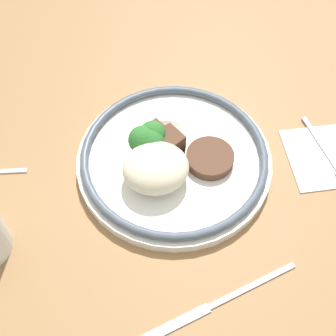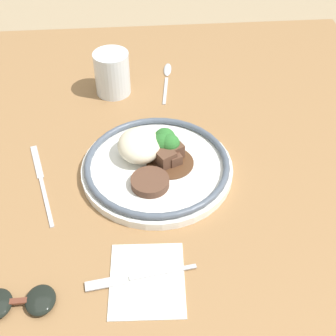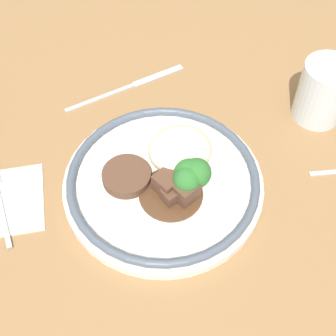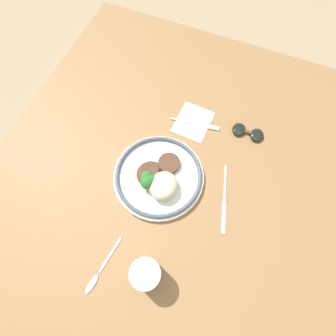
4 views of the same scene
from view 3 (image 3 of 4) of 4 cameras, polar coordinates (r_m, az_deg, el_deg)
The scene contains 5 objects.
ground_plane at distance 0.70m, azimuth -4.03°, elevation -2.74°, with size 8.00×8.00×0.00m, color #998466.
dining_table at distance 0.68m, azimuth -4.12°, elevation -1.89°, with size 1.23×1.12×0.04m.
plate at distance 0.64m, azimuth -0.16°, elevation -1.13°, with size 0.28×0.28×0.07m.
juice_glass at distance 0.75m, azimuth 18.31°, elevation 8.61°, with size 0.08×0.08×0.10m.
knife at distance 0.79m, azimuth -4.60°, elevation 9.92°, with size 0.21×0.07×0.00m.
Camera 3 is at (-0.05, -0.39, 0.58)m, focal length 50.00 mm.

